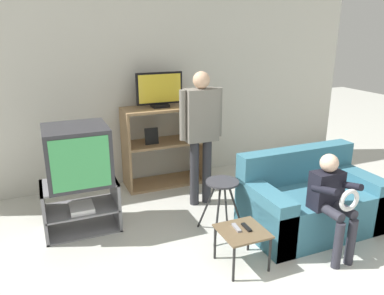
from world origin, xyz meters
name	(u,v)px	position (x,y,z in m)	size (l,w,h in m)	color
wall_back	(147,88)	(0.00, 3.38, 1.30)	(6.40, 0.06, 2.60)	beige
tv_stand	(81,206)	(-1.10, 2.23, 0.27)	(0.77, 0.47, 0.54)	slate
television_main	(77,155)	(-1.08, 2.23, 0.84)	(0.63, 0.59, 0.60)	#2D2D33
media_shelf	(164,145)	(0.12, 3.08, 0.55)	(1.08, 0.46, 1.08)	#9E7A51
television_flat	(160,91)	(0.09, 3.11, 1.29)	(0.62, 0.20, 0.45)	black
folding_stool	(222,191)	(0.25, 1.58, 0.48)	(0.38, 0.43, 0.60)	black
snack_table	(242,235)	(0.16, 1.01, 0.31)	(0.41, 0.41, 0.36)	brown
remote_control_black	(246,227)	(0.21, 1.02, 0.37)	(0.04, 0.14, 0.02)	black
remote_control_white	(236,228)	(0.12, 1.05, 0.37)	(0.04, 0.14, 0.02)	gray
couch	(309,202)	(1.17, 1.33, 0.29)	(1.41, 0.81, 0.83)	teal
person_standing_adult	(201,126)	(0.33, 2.32, 0.98)	(0.53, 0.20, 1.61)	#2D2D33
person_seated_child	(332,197)	(1.01, 0.86, 0.59)	(0.33, 0.43, 0.98)	#2D2D38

